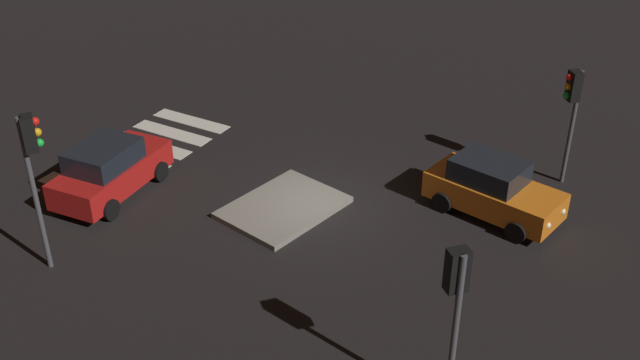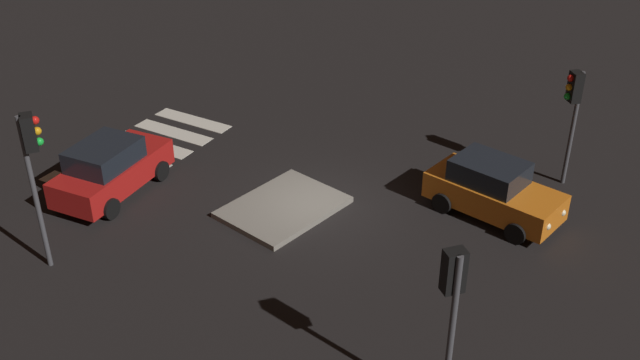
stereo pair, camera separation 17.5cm
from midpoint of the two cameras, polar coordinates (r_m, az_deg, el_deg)
ground_plane at (r=23.50m, az=-0.21°, el=-2.10°), size 80.00×80.00×0.00m
traffic_island at (r=23.38m, az=-3.00°, el=-2.08°), size 4.03×3.33×0.18m
car_orange at (r=23.34m, az=12.70°, el=-0.68°), size 2.49×4.29×1.78m
car_red at (r=24.70m, az=-15.78°, el=0.78°), size 4.30×2.24×1.82m
traffic_light_north at (r=15.36m, az=9.88°, el=-8.35°), size 0.54×0.53×4.14m
traffic_light_west at (r=24.73m, az=18.33°, el=5.78°), size 0.54×0.53×3.90m
traffic_light_east at (r=20.58m, az=-21.14°, el=1.71°), size 0.53×0.54×4.56m
crosswalk_near at (r=27.40m, az=-13.60°, el=2.07°), size 6.45×3.20×0.02m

